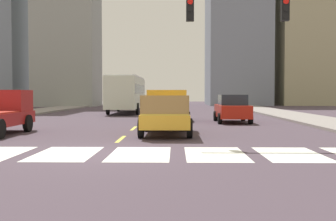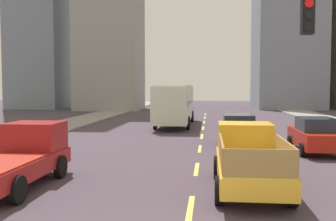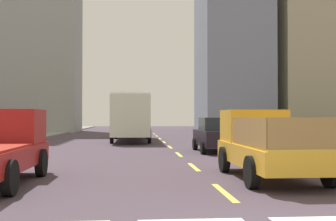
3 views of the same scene
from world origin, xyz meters
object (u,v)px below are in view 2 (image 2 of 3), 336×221
at_px(pickup_dark, 19,157).
at_px(city_bus, 175,102).
at_px(sedan_near_right, 315,135).
at_px(sedan_near_left, 238,130).
at_px(pickup_stakebed, 248,158).

xyz_separation_m(pickup_dark, city_bus, (3.42, 19.72, 1.03)).
relative_size(city_bus, sedan_near_right, 2.45).
xyz_separation_m(pickup_dark, sedan_near_left, (7.80, 9.36, -0.06)).
height_order(pickup_dark, sedan_near_right, pickup_dark).
bearing_deg(city_bus, sedan_near_left, -64.91).
relative_size(pickup_stakebed, sedan_near_right, 1.18).
xyz_separation_m(pickup_stakebed, sedan_near_right, (3.92, 7.06, -0.08)).
bearing_deg(sedan_near_left, pickup_dark, -127.43).
relative_size(city_bus, sedan_near_left, 2.45).
bearing_deg(sedan_near_left, pickup_stakebed, -89.63).
relative_size(pickup_stakebed, city_bus, 0.48).
bearing_deg(sedan_near_right, pickup_dark, -148.31).
bearing_deg(sedan_near_right, pickup_stakebed, -120.77).
bearing_deg(sedan_near_left, city_bus, 115.28).
relative_size(pickup_dark, sedan_near_left, 1.18).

